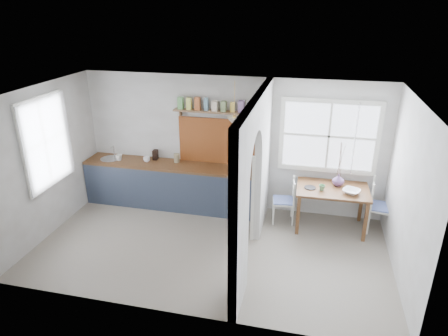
% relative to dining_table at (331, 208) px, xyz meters
% --- Properties ---
extents(floor, '(5.80, 3.20, 0.01)m').
position_rel_dining_table_xyz_m(floor, '(-1.94, -1.13, -0.39)').
color(floor, gray).
rests_on(floor, ground).
extents(ceiling, '(5.80, 3.20, 0.01)m').
position_rel_dining_table_xyz_m(ceiling, '(-1.94, -1.13, 2.21)').
color(ceiling, silver).
rests_on(ceiling, walls).
extents(walls, '(5.81, 3.21, 2.60)m').
position_rel_dining_table_xyz_m(walls, '(-1.94, -1.13, 0.91)').
color(walls, silver).
rests_on(walls, floor).
extents(partition, '(0.12, 3.20, 2.60)m').
position_rel_dining_table_xyz_m(partition, '(-1.24, -1.07, 1.06)').
color(partition, silver).
rests_on(partition, floor).
extents(kitchen_window, '(0.10, 1.16, 1.50)m').
position_rel_dining_table_xyz_m(kitchen_window, '(-4.81, -1.13, 1.26)').
color(kitchen_window, white).
rests_on(kitchen_window, walls).
extents(nook_window, '(1.76, 0.10, 1.30)m').
position_rel_dining_table_xyz_m(nook_window, '(-0.14, 0.43, 1.21)').
color(nook_window, white).
rests_on(nook_window, walls).
extents(counter, '(3.50, 0.60, 0.90)m').
position_rel_dining_table_xyz_m(counter, '(-3.07, 0.20, 0.07)').
color(counter, brown).
rests_on(counter, floor).
extents(sink, '(0.40, 0.40, 0.02)m').
position_rel_dining_table_xyz_m(sink, '(-4.37, 0.17, 0.50)').
color(sink, silver).
rests_on(sink, counter).
extents(backsplash, '(1.65, 0.03, 0.90)m').
position_rel_dining_table_xyz_m(backsplash, '(-2.15, 0.44, 0.96)').
color(backsplash, brown).
rests_on(backsplash, walls).
extents(shelf, '(1.75, 0.20, 0.21)m').
position_rel_dining_table_xyz_m(shelf, '(-2.15, 0.36, 1.62)').
color(shelf, '#936F50').
rests_on(shelf, walls).
extents(pendant_lamp, '(0.26, 0.26, 0.16)m').
position_rel_dining_table_xyz_m(pendant_lamp, '(-1.79, 0.02, 1.49)').
color(pendant_lamp, white).
rests_on(pendant_lamp, ceiling).
extents(utensil_rail, '(0.02, 0.50, 0.02)m').
position_rel_dining_table_xyz_m(utensil_rail, '(-1.33, -0.23, 1.06)').
color(utensil_rail, silver).
rests_on(utensil_rail, partition).
extents(dining_table, '(1.27, 0.86, 0.78)m').
position_rel_dining_table_xyz_m(dining_table, '(0.00, 0.00, 0.00)').
color(dining_table, brown).
rests_on(dining_table, floor).
extents(chair_left, '(0.43, 0.43, 0.86)m').
position_rel_dining_table_xyz_m(chair_left, '(-0.85, 0.04, 0.04)').
color(chair_left, silver).
rests_on(chair_left, floor).
extents(chair_right, '(0.50, 0.50, 0.97)m').
position_rel_dining_table_xyz_m(chair_right, '(0.89, 0.07, 0.09)').
color(chair_right, silver).
rests_on(chair_right, floor).
extents(kettle, '(0.19, 0.17, 0.21)m').
position_rel_dining_table_xyz_m(kettle, '(-1.72, 0.10, 0.61)').
color(kettle, silver).
rests_on(kettle, counter).
extents(mug_a, '(0.15, 0.15, 0.12)m').
position_rel_dining_table_xyz_m(mug_a, '(-4.16, 0.13, 0.57)').
color(mug_a, silver).
rests_on(mug_a, counter).
extents(mug_b, '(0.13, 0.13, 0.10)m').
position_rel_dining_table_xyz_m(mug_b, '(-3.59, 0.18, 0.56)').
color(mug_b, white).
rests_on(mug_b, counter).
extents(knife_block, '(0.10, 0.13, 0.20)m').
position_rel_dining_table_xyz_m(knife_block, '(-3.47, 0.35, 0.61)').
color(knife_block, black).
rests_on(knife_block, counter).
extents(jar, '(0.14, 0.14, 0.18)m').
position_rel_dining_table_xyz_m(jar, '(-3.00, 0.29, 0.60)').
color(jar, '#8A7A58').
rests_on(jar, counter).
extents(towel_magenta, '(0.02, 0.03, 0.55)m').
position_rel_dining_table_xyz_m(towel_magenta, '(-1.36, -0.16, -0.12)').
color(towel_magenta, '#B71873').
rests_on(towel_magenta, counter).
extents(towel_orange, '(0.02, 0.03, 0.53)m').
position_rel_dining_table_xyz_m(towel_orange, '(-1.36, -0.19, -0.14)').
color(towel_orange, orange).
rests_on(towel_orange, counter).
extents(bowl, '(0.38, 0.38, 0.07)m').
position_rel_dining_table_xyz_m(bowl, '(0.30, -0.13, 0.43)').
color(bowl, white).
rests_on(bowl, dining_table).
extents(table_cup, '(0.12, 0.12, 0.10)m').
position_rel_dining_table_xyz_m(table_cup, '(-0.19, -0.12, 0.44)').
color(table_cup, '#588C5D').
rests_on(table_cup, dining_table).
extents(plate, '(0.25, 0.25, 0.02)m').
position_rel_dining_table_xyz_m(plate, '(-0.40, -0.07, 0.40)').
color(plate, black).
rests_on(plate, dining_table).
extents(vase, '(0.25, 0.25, 0.22)m').
position_rel_dining_table_xyz_m(vase, '(0.08, 0.15, 0.50)').
color(vase, '#593B6A').
rests_on(vase, dining_table).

